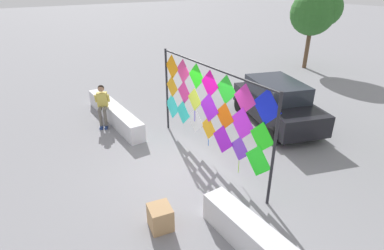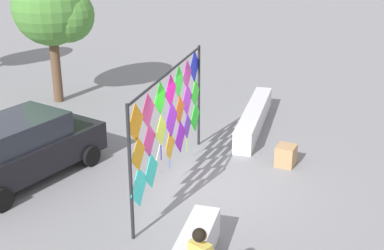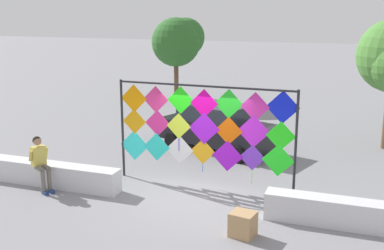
% 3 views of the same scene
% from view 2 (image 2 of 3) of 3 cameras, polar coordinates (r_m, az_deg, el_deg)
% --- Properties ---
extents(ground, '(120.00, 120.00, 0.00)m').
position_cam_2_polar(ground, '(12.67, 1.77, -6.67)').
color(ground, gray).
extents(plaza_ledge_right, '(4.29, 0.51, 0.64)m').
position_cam_2_polar(plaza_ledge_right, '(16.15, 6.67, 0.78)').
color(plaza_ledge_right, silver).
rests_on(plaza_ledge_right, ground).
extents(kite_display_rack, '(5.03, 0.16, 2.83)m').
position_cam_2_polar(kite_display_rack, '(12.17, -2.28, 1.04)').
color(kite_display_rack, '#232328').
rests_on(kite_display_rack, ground).
extents(parked_car, '(4.38, 2.93, 1.57)m').
position_cam_2_polar(parked_car, '(13.41, -17.84, -2.35)').
color(parked_car, black).
rests_on(parked_car, ground).
extents(cardboard_box_large, '(0.58, 0.55, 0.54)m').
position_cam_2_polar(cardboard_box_large, '(13.84, 10.03, -3.24)').
color(cardboard_box_large, tan).
rests_on(cardboard_box_large, ground).
extents(tree_palm_like, '(2.50, 2.69, 4.47)m').
position_cam_2_polar(tree_palm_like, '(18.30, -14.63, 11.90)').
color(tree_palm_like, brown).
rests_on(tree_palm_like, ground).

